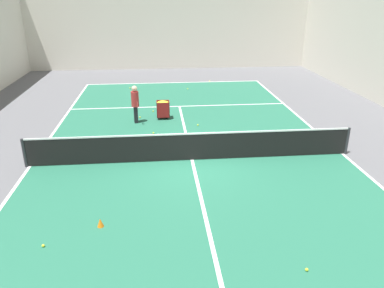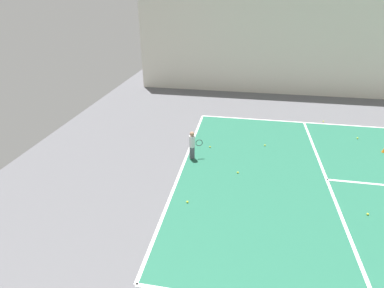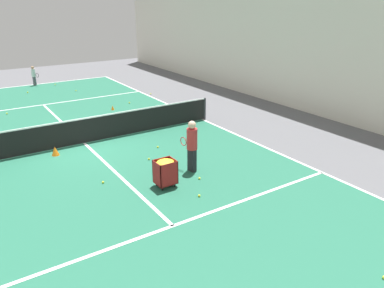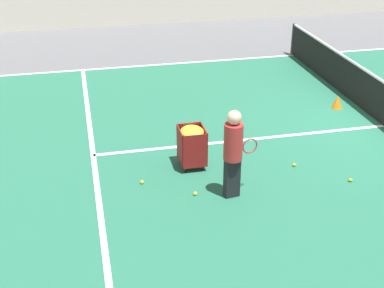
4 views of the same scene
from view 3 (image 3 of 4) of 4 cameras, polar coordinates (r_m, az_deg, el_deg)
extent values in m
plane|color=#5B5B60|center=(14.44, -16.06, 0.08)|extent=(37.05, 37.05, 0.00)
cube|color=#23664C|center=(14.44, -16.06, 0.09)|extent=(10.68, 23.52, 0.00)
cube|color=white|center=(25.55, -24.35, 8.08)|extent=(10.68, 0.10, 0.00)
cube|color=white|center=(16.64, 1.65, 3.74)|extent=(0.10, 23.52, 0.00)
cube|color=white|center=(20.46, -21.71, 5.57)|extent=(10.68, 0.10, 0.00)
cube|color=white|center=(9.05, -2.94, -12.36)|extent=(10.68, 0.10, 0.00)
cube|color=white|center=(14.43, -16.06, 0.10)|extent=(0.10, 12.94, 0.00)
cube|color=silver|center=(19.14, 14.19, 15.26)|extent=(0.15, 33.35, 6.43)
cylinder|color=#2D2D33|center=(16.55, 1.95, 5.39)|extent=(0.10, 0.10, 0.98)
cube|color=black|center=(14.28, -16.25, 1.85)|extent=(10.78, 0.03, 0.91)
cube|color=white|center=(14.14, -16.45, 3.68)|extent=(10.78, 0.04, 0.05)
cube|color=#4C4C56|center=(25.37, -22.86, 8.83)|extent=(0.17, 0.22, 0.54)
cylinder|color=silver|center=(25.28, -23.03, 9.94)|extent=(0.31, 0.31, 0.48)
sphere|color=#A87A5B|center=(25.22, -23.13, 10.67)|extent=(0.18, 0.18, 0.18)
torus|color=black|center=(25.07, -22.53, 9.65)|extent=(0.12, 0.27, 0.28)
cube|color=black|center=(11.54, 0.00, -2.46)|extent=(0.19, 0.28, 0.73)
cylinder|color=#B22D2D|center=(11.28, 0.00, 0.77)|extent=(0.37, 0.37, 0.65)
sphere|color=beige|center=(11.13, 0.00, 2.94)|extent=(0.24, 0.24, 0.24)
torus|color=#B22D2D|center=(11.55, -1.32, 0.40)|extent=(0.07, 0.28, 0.28)
cube|color=maroon|center=(10.75, -4.04, -5.86)|extent=(0.57, 0.49, 0.02)
cube|color=maroon|center=(10.78, -4.70, -3.77)|extent=(0.57, 0.02, 0.68)
cube|color=maroon|center=(10.41, -3.46, -4.69)|extent=(0.57, 0.02, 0.68)
cube|color=maroon|center=(10.72, -2.81, -3.89)|extent=(0.02, 0.49, 0.68)
cube|color=maroon|center=(10.48, -5.40, -4.57)|extent=(0.02, 0.49, 0.68)
ellipsoid|color=yellow|center=(10.48, -4.13, -2.85)|extent=(0.53, 0.45, 0.16)
cylinder|color=black|center=(10.99, -3.57, -5.54)|extent=(0.05, 0.05, 0.12)
cylinder|color=black|center=(10.83, -5.40, -6.05)|extent=(0.05, 0.05, 0.12)
cylinder|color=black|center=(10.73, -2.66, -6.23)|extent=(0.05, 0.05, 0.12)
cylinder|color=black|center=(10.56, -4.52, -6.77)|extent=(0.05, 0.05, 0.12)
cone|color=orange|center=(13.60, -20.12, -0.99)|extent=(0.26, 0.26, 0.32)
cone|color=orange|center=(18.50, -12.00, 5.44)|extent=(0.16, 0.16, 0.22)
sphere|color=yellow|center=(10.21, 1.11, -7.87)|extent=(0.07, 0.07, 0.07)
sphere|color=yellow|center=(13.50, -5.23, -0.45)|extent=(0.07, 0.07, 0.07)
sphere|color=yellow|center=(22.95, -17.27, 7.78)|extent=(0.07, 0.07, 0.07)
sphere|color=yellow|center=(12.53, -6.58, -2.28)|extent=(0.07, 0.07, 0.07)
sphere|color=yellow|center=(19.43, -26.37, 4.19)|extent=(0.07, 0.07, 0.07)
sphere|color=yellow|center=(25.04, -20.13, 8.51)|extent=(0.07, 0.07, 0.07)
sphere|color=yellow|center=(8.43, 27.23, -17.63)|extent=(0.07, 0.07, 0.07)
sphere|color=yellow|center=(11.22, -13.41, -5.69)|extent=(0.07, 0.07, 0.07)
sphere|color=yellow|center=(21.30, -6.30, 7.62)|extent=(0.07, 0.07, 0.07)
sphere|color=yellow|center=(11.14, 1.14, -5.25)|extent=(0.07, 0.07, 0.07)
sphere|color=yellow|center=(19.56, -9.52, 6.23)|extent=(0.07, 0.07, 0.07)
sphere|color=yellow|center=(23.47, -23.76, 7.22)|extent=(0.07, 0.07, 0.07)
camera|label=1|loc=(25.02, -23.50, 20.28)|focal=35.00mm
camera|label=2|loc=(23.47, -50.65, 16.45)|focal=28.00mm
camera|label=4|loc=(14.90, 33.16, 18.37)|focal=50.00mm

